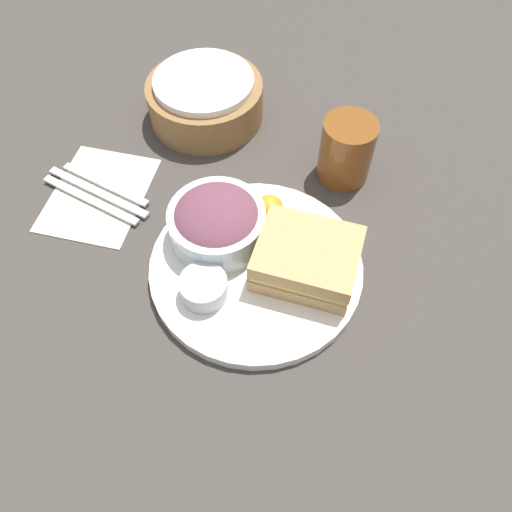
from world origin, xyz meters
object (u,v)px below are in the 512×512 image
object	(u,v)px
knife	(98,192)
fork	(90,200)
sandwich	(307,259)
bread_basket	(205,99)
plate	(256,267)
salad_bowl	(217,222)
drink_glass	(346,150)
spoon	(105,184)
dressing_cup	(204,288)

from	to	relation	value
knife	fork	bearing A→B (deg)	90.00
sandwich	bread_basket	distance (m)	0.37
sandwich	fork	size ratio (longest dim) A/B	0.77
plate	fork	xyz separation A→B (m)	(-0.28, 0.06, -0.00)
salad_bowl	drink_glass	distance (m)	0.24
sandwich	drink_glass	bearing A→B (deg)	83.28
bread_basket	sandwich	bearing A→B (deg)	-51.74
plate	drink_glass	xyz separation A→B (m)	(0.09, 0.21, 0.04)
spoon	fork	bearing A→B (deg)	90.00
drink_glass	knife	bearing A→B (deg)	-159.99
bread_basket	spoon	bearing A→B (deg)	-119.18
drink_glass	bread_basket	size ratio (longest dim) A/B	0.52
plate	drink_glass	distance (m)	0.24
salad_bowl	sandwich	bearing A→B (deg)	-12.30
knife	salad_bowl	bearing A→B (deg)	-175.89
drink_glass	knife	xyz separation A→B (m)	(-0.37, -0.13, -0.04)
dressing_cup	spoon	xyz separation A→B (m)	(-0.21, 0.16, -0.03)
knife	drink_glass	bearing A→B (deg)	-143.64
plate	salad_bowl	world-z (taller)	salad_bowl
sandwich	dressing_cup	world-z (taller)	sandwich
salad_bowl	dressing_cup	xyz separation A→B (m)	(0.01, -0.10, -0.02)
sandwich	salad_bowl	xyz separation A→B (m)	(-0.13, 0.03, 0.00)
plate	spoon	bearing A→B (deg)	160.03
salad_bowl	drink_glass	xyz separation A→B (m)	(0.16, 0.18, 0.00)
bread_basket	drink_glass	bearing A→B (deg)	-17.70
spoon	plate	bearing A→B (deg)	176.38
plate	salad_bowl	xyz separation A→B (m)	(-0.06, 0.03, 0.04)
plate	fork	bearing A→B (deg)	167.27
fork	knife	xyz separation A→B (m)	(0.01, 0.02, 0.00)
salad_bowl	knife	bearing A→B (deg)	167.76
plate	sandwich	xyz separation A→B (m)	(0.07, 0.01, 0.04)
dressing_cup	fork	bearing A→B (deg)	150.77
plate	dressing_cup	world-z (taller)	dressing_cup
plate	dressing_cup	xyz separation A→B (m)	(-0.06, -0.06, 0.03)
dressing_cup	knife	size ratio (longest dim) A/B	0.33
plate	fork	world-z (taller)	plate
sandwich	fork	bearing A→B (deg)	170.67
bread_basket	fork	bearing A→B (deg)	-117.42
spoon	dressing_cup	bearing A→B (deg)	159.52
salad_bowl	bread_basket	world-z (taller)	salad_bowl
fork	knife	distance (m)	0.02
sandwich	fork	world-z (taller)	sandwich
sandwich	knife	distance (m)	0.35
sandwich	spoon	world-z (taller)	sandwich
bread_basket	spoon	world-z (taller)	bread_basket
fork	knife	bearing A→B (deg)	-90.00
fork	plate	bearing A→B (deg)	-176.38
salad_bowl	bread_basket	xyz separation A→B (m)	(-0.09, 0.26, -0.01)
plate	dressing_cup	size ratio (longest dim) A/B	4.69
salad_bowl	drink_glass	size ratio (longest dim) A/B	1.33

